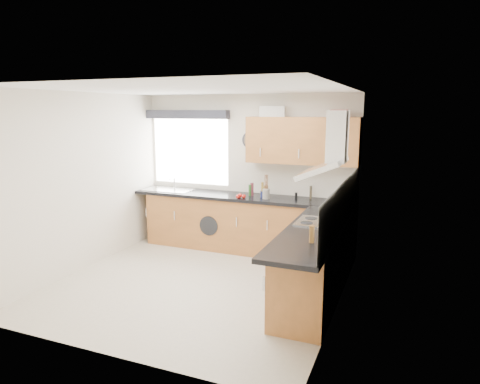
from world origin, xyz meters
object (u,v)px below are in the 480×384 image
at_px(upper_cabinets, 302,141).
at_px(washing_machine, 217,221).
at_px(extractor_hood, 330,152).
at_px(oven, 317,261).

bearing_deg(upper_cabinets, washing_machine, -175.67).
relative_size(upper_cabinets, washing_machine, 1.95).
xyz_separation_m(extractor_hood, washing_machine, (-2.04, 1.22, -1.33)).
xyz_separation_m(extractor_hood, upper_cabinets, (-0.65, 1.33, 0.03)).
distance_m(oven, upper_cabinets, 1.99).
xyz_separation_m(oven, upper_cabinets, (-0.55, 1.32, 1.38)).
height_order(oven, extractor_hood, extractor_hood).
bearing_deg(oven, washing_machine, 147.78).
xyz_separation_m(oven, washing_machine, (-1.94, 1.22, 0.01)).
xyz_separation_m(oven, extractor_hood, (0.10, -0.00, 1.34)).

